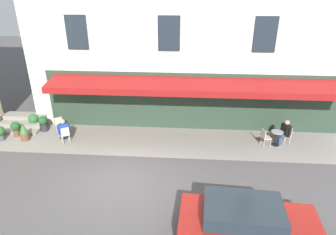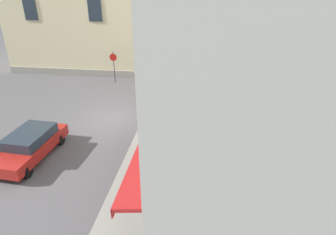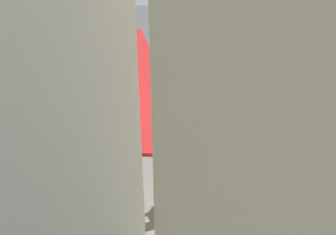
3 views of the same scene
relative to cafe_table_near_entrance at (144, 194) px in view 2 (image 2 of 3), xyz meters
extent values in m
plane|color=#565456|center=(7.18, 3.41, -0.49)|extent=(70.00, 70.00, 0.00)
cube|color=gray|center=(3.93, 0.01, -0.49)|extent=(20.50, 3.20, 0.01)
cube|color=#2D4233|center=(4.18, -1.56, 1.11)|extent=(16.00, 0.06, 3.20)
cube|color=maroon|center=(4.18, -0.74, 2.36)|extent=(15.00, 1.70, 0.36)
cube|color=maroon|center=(4.18, 0.09, 2.13)|extent=(15.00, 0.04, 0.28)
cube|color=#232D38|center=(-3.82, -1.55, 4.71)|extent=(1.10, 0.06, 1.70)
cube|color=#232D38|center=(0.84, -1.55, 4.71)|extent=(1.10, 0.06, 1.70)
cube|color=#232D38|center=(5.51, -1.55, 4.71)|extent=(1.10, 0.06, 1.70)
cube|color=#232D38|center=(10.18, -1.55, 4.71)|extent=(1.10, 0.06, 1.70)
cube|color=gray|center=(15.12, 6.91, -0.19)|extent=(0.12, 17.00, 0.60)
cube|color=#232D38|center=(15.14, 1.41, 5.01)|extent=(0.06, 1.10, 1.70)
cube|color=#232D38|center=(15.14, 6.91, 5.01)|extent=(0.06, 1.10, 1.70)
cube|color=#232D38|center=(15.14, 12.41, 5.01)|extent=(0.06, 1.10, 1.70)
cube|color=gray|center=(13.78, -0.79, -0.42)|extent=(2.40, 1.40, 0.15)
cube|color=gray|center=(13.78, -1.14, -0.27)|extent=(2.40, 1.05, 0.30)
cube|color=gray|center=(13.78, -1.49, -0.12)|extent=(2.40, 0.70, 0.45)
cylinder|color=black|center=(0.00, 0.00, -0.48)|extent=(0.40, 0.40, 0.03)
cylinder|color=black|center=(0.00, 0.00, -0.13)|extent=(0.06, 0.06, 0.72)
cylinder|color=#B7B7BC|center=(0.00, 0.00, 0.24)|extent=(0.60, 0.60, 0.03)
cylinder|color=beige|center=(0.33, 0.26, -0.27)|extent=(0.03, 0.03, 0.45)
cylinder|color=beige|center=(0.41, -0.07, -0.27)|extent=(0.03, 0.03, 0.45)
cylinder|color=beige|center=(0.66, 0.34, -0.27)|extent=(0.03, 0.03, 0.45)
cylinder|color=beige|center=(0.74, 0.01, -0.27)|extent=(0.03, 0.03, 0.45)
cube|color=beige|center=(0.53, 0.14, -0.02)|extent=(0.49, 0.49, 0.04)
cube|color=beige|center=(0.71, 0.18, 0.21)|extent=(0.14, 0.40, 0.42)
cylinder|color=beige|center=(-0.29, -0.30, -0.27)|extent=(0.03, 0.03, 0.45)
cylinder|color=beige|center=(-0.42, 0.01, -0.27)|extent=(0.03, 0.03, 0.45)
cylinder|color=beige|center=(-0.60, -0.43, -0.27)|extent=(0.03, 0.03, 0.45)
cylinder|color=beige|center=(-0.73, -0.12, -0.27)|extent=(0.03, 0.03, 0.45)
cube|color=beige|center=(-0.51, -0.21, -0.02)|extent=(0.52, 0.52, 0.04)
cube|color=beige|center=(-0.67, -0.28, 0.21)|extent=(0.19, 0.38, 0.42)
cylinder|color=black|center=(10.97, 0.07, -0.48)|extent=(0.40, 0.40, 0.03)
cylinder|color=black|center=(10.97, 0.07, -0.13)|extent=(0.06, 0.06, 0.72)
cylinder|color=#B7B7BC|center=(10.97, 0.07, 0.24)|extent=(0.60, 0.60, 0.03)
cylinder|color=beige|center=(10.62, 0.29, -0.27)|extent=(0.03, 0.03, 0.45)
cylinder|color=beige|center=(10.90, 0.48, -0.27)|extent=(0.03, 0.03, 0.45)
cylinder|color=beige|center=(10.43, 0.57, -0.27)|extent=(0.03, 0.03, 0.45)
cylinder|color=beige|center=(10.71, 0.76, -0.27)|extent=(0.03, 0.03, 0.45)
cube|color=beige|center=(10.66, 0.52, -0.02)|extent=(0.56, 0.56, 0.04)
cube|color=beige|center=(10.56, 0.67, 0.21)|extent=(0.35, 0.26, 0.42)
cylinder|color=beige|center=(11.34, -0.13, -0.27)|extent=(0.03, 0.03, 0.45)
cylinder|color=beige|center=(11.06, -0.34, -0.27)|extent=(0.03, 0.03, 0.45)
cylinder|color=beige|center=(11.54, -0.41, -0.27)|extent=(0.03, 0.03, 0.45)
cylinder|color=beige|center=(11.26, -0.61, -0.27)|extent=(0.03, 0.03, 0.45)
cube|color=beige|center=(11.30, -0.37, -0.02)|extent=(0.56, 0.56, 0.04)
cube|color=beige|center=(11.41, -0.52, 0.21)|extent=(0.35, 0.27, 0.42)
cylinder|color=navy|center=(-0.11, -0.14, -0.26)|extent=(0.15, 0.15, 0.47)
cylinder|color=navy|center=(-0.26, -0.21, 0.00)|extent=(0.37, 0.27, 0.16)
cylinder|color=navy|center=(-0.18, 0.03, -0.26)|extent=(0.15, 0.15, 0.47)
cylinder|color=navy|center=(-0.33, -0.04, 0.00)|extent=(0.37, 0.27, 0.16)
cube|color=black|center=(-0.45, -0.19, 0.28)|extent=(0.43, 0.54, 0.57)
sphere|color=tan|center=(-0.45, -0.19, 0.69)|extent=(0.25, 0.25, 0.25)
cylinder|color=black|center=(-0.34, -0.45, 0.27)|extent=(0.10, 0.10, 0.50)
cylinder|color=black|center=(-0.56, 0.07, 0.27)|extent=(0.10, 0.10, 0.50)
cylinder|color=navy|center=(10.81, 0.16, -0.26)|extent=(0.15, 0.15, 0.47)
cylinder|color=navy|center=(10.71, 0.29, 0.00)|extent=(0.31, 0.35, 0.15)
cylinder|color=navy|center=(10.95, 0.26, -0.26)|extent=(0.15, 0.15, 0.47)
cylinder|color=navy|center=(10.86, 0.39, 0.00)|extent=(0.31, 0.35, 0.15)
cube|color=#28479E|center=(10.70, 0.47, 0.27)|extent=(0.52, 0.47, 0.55)
sphere|color=tan|center=(10.70, 0.47, 0.67)|extent=(0.24, 0.24, 0.24)
cylinder|color=#28479E|center=(10.47, 0.32, 0.26)|extent=(0.10, 0.10, 0.49)
cylinder|color=#28479E|center=(10.92, 0.63, 0.26)|extent=(0.10, 0.10, 0.49)
cylinder|color=black|center=(13.74, 5.24, 0.81)|extent=(0.05, 0.05, 2.60)
cylinder|color=#192899|center=(13.70, 5.24, 1.66)|extent=(0.04, 0.56, 0.56)
cylinder|color=red|center=(13.68, 5.24, 1.66)|extent=(0.03, 0.59, 0.59)
cylinder|color=brown|center=(12.89, 0.41, -0.29)|extent=(0.44, 0.44, 0.41)
cone|color=#3D7A38|center=(12.89, 0.41, 0.18)|extent=(0.42, 0.42, 0.53)
cylinder|color=#4C4C51|center=(14.13, 0.51, -0.34)|extent=(0.37, 0.37, 0.31)
sphere|color=#2D6B33|center=(14.13, 0.51, 0.04)|extent=(0.52, 0.52, 0.52)
cylinder|color=brown|center=(13.55, 0.01, -0.31)|extent=(0.34, 0.34, 0.37)
sphere|color=#23562D|center=(13.55, 0.01, 0.08)|extent=(0.48, 0.48, 0.48)
cylinder|color=#2D2D33|center=(12.36, -0.68, -0.28)|extent=(0.40, 0.40, 0.43)
sphere|color=#23562D|center=(12.36, -0.68, 0.14)|extent=(0.48, 0.48, 0.48)
cylinder|color=#2D2D33|center=(13.07, -1.00, -0.33)|extent=(0.35, 0.35, 0.32)
sphere|color=#2D6B33|center=(13.07, -1.00, 0.07)|extent=(0.55, 0.55, 0.55)
cube|color=#A81E19|center=(2.48, 6.18, 0.08)|extent=(4.41, 2.08, 0.55)
cube|color=#232D38|center=(2.68, 6.17, 0.60)|extent=(2.51, 1.75, 0.48)
cylinder|color=black|center=(0.98, 5.48, -0.19)|extent=(0.60, 0.20, 0.60)
cylinder|color=black|center=(3.98, 6.89, -0.19)|extent=(0.60, 0.20, 0.60)
cylinder|color=black|center=(3.88, 5.29, -0.19)|extent=(0.60, 0.20, 0.60)
camera|label=1|loc=(4.48, 13.30, 6.94)|focal=31.40mm
camera|label=2|loc=(-8.83, -2.09, 7.75)|focal=31.66mm
camera|label=3|loc=(19.44, -2.10, 7.91)|focal=35.60mm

